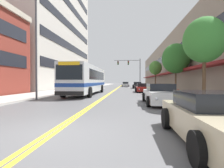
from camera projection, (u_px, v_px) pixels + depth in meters
name	position (u px, v px, depth m)	size (l,w,h in m)	color
ground_plane	(119.00, 87.00, 42.07)	(240.00, 240.00, 0.00)	#565659
sidewalk_left	(88.00, 87.00, 42.74)	(3.98, 106.00, 0.15)	#B2ADA5
sidewalk_right	(150.00, 87.00, 41.39)	(3.98, 106.00, 0.15)	#B2ADA5
centre_line	(119.00, 87.00, 42.07)	(0.34, 106.00, 0.01)	yellow
office_tower_left	(45.00, 19.00, 37.93)	(12.08, 30.08, 30.16)	#BCB7AD
storefront_row_right	(177.00, 66.00, 40.76)	(9.10, 68.00, 10.05)	gray
city_bus	(87.00, 79.00, 20.34)	(2.81, 12.34, 3.15)	silver
car_dark_grey_parked_left_mid	(96.00, 86.00, 35.89)	(2.20, 4.27, 1.31)	#38383D
car_beige_parked_right_foreground	(216.00, 119.00, 4.27)	(2.03, 4.23, 1.25)	#BCAD89
car_charcoal_parked_right_mid	(137.00, 85.00, 37.37)	(2.03, 4.44, 1.36)	#232328
car_red_parked_right_far	(143.00, 88.00, 24.31)	(2.19, 4.15, 1.23)	maroon
car_white_parked_right_end	(160.00, 94.00, 11.64)	(2.12, 4.81, 1.35)	white
car_silver_moving_lead	(126.00, 84.00, 48.60)	(2.05, 4.88, 1.33)	#B7B7BC
traffic_signal_mast	(131.00, 67.00, 42.63)	(6.41, 0.38, 6.97)	#47474C
street_lamp_left_near	(40.00, 39.00, 14.31)	(2.46, 0.28, 8.45)	#47474C
street_tree_right_near	(204.00, 40.00, 10.29)	(2.43, 2.43, 5.13)	brown
street_tree_right_mid	(176.00, 59.00, 21.17)	(3.29, 3.29, 5.94)	brown
street_tree_right_far	(155.00, 68.00, 34.25)	(2.46, 2.46, 5.34)	brown
fire_hydrant	(178.00, 94.00, 12.94)	(0.32, 0.24, 0.76)	red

